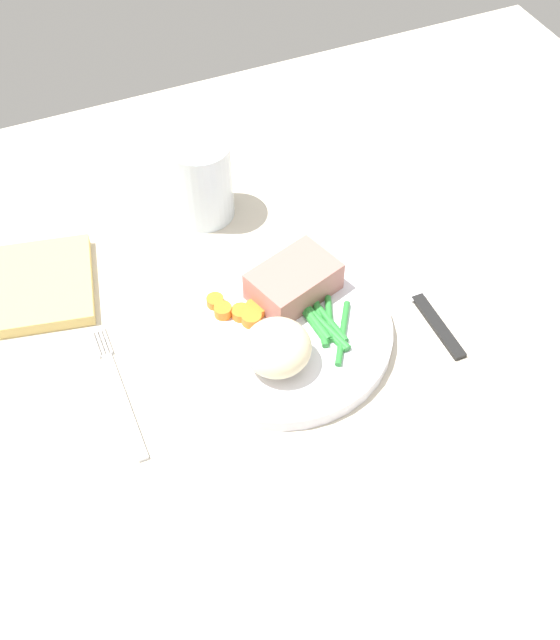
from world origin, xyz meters
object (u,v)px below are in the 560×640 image
object	(u,v)px
dinner_plate	(280,331)
knife	(413,292)
water_glass	(202,185)
napkin	(27,287)
fork	(119,391)
meat_portion	(294,281)

from	to	relation	value
dinner_plate	knife	xyz separation A→B (cm)	(15.59, -0.29, -0.60)
knife	water_glass	bearing A→B (deg)	129.23
knife	napkin	xyz separation A→B (cm)	(-38.22, 16.72, 0.54)
fork	knife	distance (cm)	32.78
dinner_plate	fork	xyz separation A→B (cm)	(-17.18, -0.26, -0.60)
dinner_plate	fork	distance (cm)	17.19
meat_portion	water_glass	bearing A→B (deg)	102.93
dinner_plate	knife	size ratio (longest dim) A/B	1.12
fork	water_glass	xyz separation A→B (cm)	(16.36, 21.04, 4.01)
water_glass	napkin	bearing A→B (deg)	-168.71
meat_portion	water_glass	world-z (taller)	water_glass
water_glass	napkin	distance (cm)	22.50
meat_portion	knife	world-z (taller)	meat_portion
meat_portion	napkin	world-z (taller)	meat_portion
napkin	dinner_plate	bearing A→B (deg)	-35.99
knife	water_glass	world-z (taller)	water_glass
knife	dinner_plate	bearing A→B (deg)	-179.75
dinner_plate	knife	distance (cm)	15.61
fork	napkin	distance (cm)	17.56
dinner_plate	water_glass	world-z (taller)	water_glass
dinner_plate	meat_portion	bearing A→B (deg)	49.40
dinner_plate	water_glass	xyz separation A→B (cm)	(-0.82, 20.78, 3.41)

